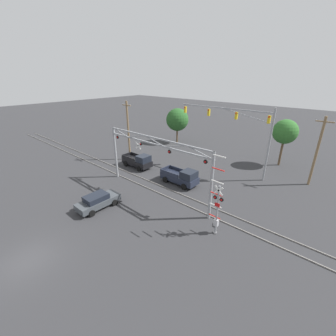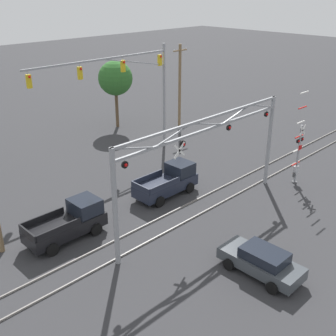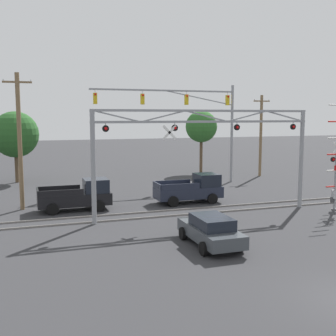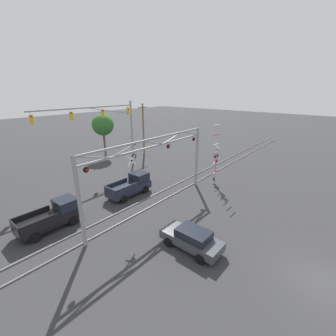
{
  "view_description": "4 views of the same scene",
  "coord_description": "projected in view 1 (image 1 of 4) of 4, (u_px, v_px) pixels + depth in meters",
  "views": [
    {
      "loc": [
        15.67,
        -2.51,
        12.35
      ],
      "look_at": [
        -0.34,
        15.61,
        2.25
      ],
      "focal_mm": 24.0,
      "sensor_mm": 36.0,
      "label": 1
    },
    {
      "loc": [
        -17.97,
        -1.76,
        13.52
      ],
      "look_at": [
        0.03,
        16.39,
        2.3
      ],
      "focal_mm": 45.0,
      "sensor_mm": 36.0,
      "label": 2
    },
    {
      "loc": [
        -10.55,
        -10.36,
        6.12
      ],
      "look_at": [
        -1.9,
        14.81,
        2.82
      ],
      "focal_mm": 45.0,
      "sensor_mm": 36.0,
      "label": 3
    },
    {
      "loc": [
        -13.14,
        0.31,
        10.31
      ],
      "look_at": [
        0.73,
        12.03,
        3.93
      ],
      "focal_mm": 24.0,
      "sensor_mm": 36.0,
      "label": 4
    }
  ],
  "objects": [
    {
      "name": "traffic_signal_span",
      "position": [
        243.0,
        127.0,
        28.04
      ],
      "size": [
        13.19,
        0.39,
        8.91
      ],
      "color": "gray",
      "rests_on": "ground_plane"
    },
    {
      "name": "sedan_waiting",
      "position": [
        98.0,
        201.0,
        22.27
      ],
      "size": [
        2.02,
        4.28,
        1.45
      ],
      "color": "#3D4247",
      "rests_on": "ground_plane"
    },
    {
      "name": "ground_plane",
      "position": [
        27.0,
        261.0,
        16.06
      ],
      "size": [
        200.0,
        200.0,
        0.0
      ],
      "primitive_type": "plane",
      "color": "#303033"
    },
    {
      "name": "rail_track_far",
      "position": [
        166.0,
        188.0,
        26.31
      ],
      "size": [
        80.0,
        0.08,
        0.1
      ],
      "primitive_type": "cube",
      "color": "gray",
      "rests_on": "ground_plane"
    },
    {
      "name": "utility_pole_left",
      "position": [
        128.0,
        131.0,
        33.65
      ],
      "size": [
        1.8,
        0.28,
        8.86
      ],
      "color": "brown",
      "rests_on": "ground_plane"
    },
    {
      "name": "background_tree_far_left_verge",
      "position": [
        177.0,
        120.0,
        42.45
      ],
      "size": [
        4.23,
        4.23,
        6.56
      ],
      "color": "brown",
      "rests_on": "ground_plane"
    },
    {
      "name": "background_tree_beyond_span",
      "position": [
        285.0,
        132.0,
        31.21
      ],
      "size": [
        3.4,
        3.4,
        6.7
      ],
      "color": "brown",
      "rests_on": "ground_plane"
    },
    {
      "name": "utility_pole_right",
      "position": [
        317.0,
        151.0,
        25.65
      ],
      "size": [
        1.8,
        0.28,
        8.21
      ],
      "color": "brown",
      "rests_on": "ground_plane"
    },
    {
      "name": "rail_track_near",
      "position": [
        157.0,
        192.0,
        25.32
      ],
      "size": [
        80.0,
        0.08,
        0.1
      ],
      "primitive_type": "cube",
      "color": "gray",
      "rests_on": "ground_plane"
    },
    {
      "name": "pickup_truck_lead",
      "position": [
        181.0,
        177.0,
        27.02
      ],
      "size": [
        4.71,
        2.09,
        2.02
      ],
      "color": "#1E2333",
      "rests_on": "ground_plane"
    },
    {
      "name": "pickup_truck_following",
      "position": [
        138.0,
        161.0,
        31.95
      ],
      "size": [
        4.65,
        2.09,
        2.02
      ],
      "color": "black",
      "rests_on": "ground_plane"
    },
    {
      "name": "crossing_signal_mast",
      "position": [
        217.0,
        209.0,
        18.02
      ],
      "size": [
        1.23,
        0.35,
        6.87
      ],
      "color": "gray",
      "rests_on": "ground_plane"
    },
    {
      "name": "crossing_gantry",
      "position": [
        155.0,
        156.0,
        23.44
      ],
      "size": [
        14.1,
        0.29,
        6.5
      ],
      "color": "gray",
      "rests_on": "ground_plane"
    }
  ]
}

